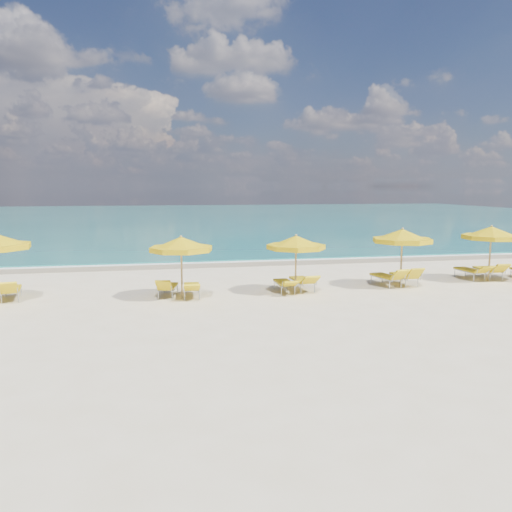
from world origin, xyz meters
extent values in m
plane|color=beige|center=(0.00, 0.00, 0.00)|extent=(120.00, 120.00, 0.00)
cube|color=#116561|center=(0.00, 48.00, 0.00)|extent=(120.00, 80.00, 0.30)
cube|color=tan|center=(0.00, 7.40, 0.00)|extent=(120.00, 2.60, 0.01)
cube|color=white|center=(0.00, 8.20, 0.00)|extent=(120.00, 1.20, 0.03)
cube|color=white|center=(-6.00, 17.00, 0.00)|extent=(14.00, 0.36, 0.05)
cube|color=white|center=(8.00, 24.00, 0.00)|extent=(18.00, 0.30, 0.05)
cylinder|color=tan|center=(-3.15, -0.59, 1.11)|extent=(0.07, 0.07, 2.22)
cone|color=#E0BB0B|center=(-3.15, -0.59, 2.05)|extent=(2.61, 2.61, 0.44)
cylinder|color=#E0BB0B|center=(-3.15, -0.59, 1.83)|extent=(2.64, 2.64, 0.18)
sphere|color=tan|center=(-3.15, -0.59, 2.27)|extent=(0.10, 0.10, 0.10)
cylinder|color=tan|center=(1.16, -0.45, 1.09)|extent=(0.07, 0.07, 2.17)
cone|color=#E0BB0B|center=(1.16, -0.45, 2.00)|extent=(2.62, 2.62, 0.43)
cylinder|color=#E0BB0B|center=(1.16, -0.45, 1.79)|extent=(2.64, 2.64, 0.17)
sphere|color=tan|center=(1.16, -0.45, 2.22)|extent=(0.10, 0.10, 0.10)
cylinder|color=tan|center=(5.65, -0.16, 1.16)|extent=(0.07, 0.07, 2.32)
cone|color=#E0BB0B|center=(5.65, -0.16, 2.13)|extent=(2.56, 2.56, 0.46)
cylinder|color=#E0BB0B|center=(5.65, -0.16, 1.91)|extent=(2.58, 2.58, 0.19)
sphere|color=tan|center=(5.65, -0.16, 2.37)|extent=(0.10, 0.10, 0.10)
cylinder|color=tan|center=(10.01, 0.33, 1.16)|extent=(0.07, 0.07, 2.32)
cone|color=#E0BB0B|center=(10.01, 0.33, 2.13)|extent=(2.93, 2.93, 0.46)
cylinder|color=#E0BB0B|center=(10.01, 0.33, 1.91)|extent=(2.96, 2.96, 0.19)
sphere|color=tan|center=(10.01, 0.33, 2.37)|extent=(0.10, 0.10, 0.10)
cube|color=yellow|center=(-9.22, 0.53, 0.38)|extent=(0.79, 1.38, 0.08)
cube|color=yellow|center=(-9.07, -0.33, 0.59)|extent=(0.66, 0.59, 0.48)
cube|color=yellow|center=(-3.63, 0.06, 0.35)|extent=(0.78, 1.31, 0.08)
cube|color=yellow|center=(-3.80, -0.74, 0.55)|extent=(0.63, 0.57, 0.45)
cube|color=yellow|center=(-2.78, -0.19, 0.37)|extent=(0.63, 1.30, 0.08)
cube|color=yellow|center=(-2.82, -1.09, 0.51)|extent=(0.60, 0.60, 0.34)
cube|color=yellow|center=(0.80, -0.06, 0.36)|extent=(0.57, 1.26, 0.08)
cube|color=yellow|center=(0.80, -0.96, 0.48)|extent=(0.56, 0.58, 0.30)
cube|color=yellow|center=(1.58, 0.17, 0.39)|extent=(0.69, 1.38, 0.08)
cube|color=yellow|center=(1.65, -0.77, 0.56)|extent=(0.64, 0.62, 0.40)
cube|color=yellow|center=(5.17, 0.24, 0.39)|extent=(0.85, 1.45, 0.08)
cube|color=yellow|center=(5.35, -0.66, 0.61)|extent=(0.70, 0.64, 0.49)
cube|color=yellow|center=(6.05, 0.36, 0.38)|extent=(0.64, 1.35, 0.08)
cube|color=yellow|center=(6.08, -0.52, 0.61)|extent=(0.61, 0.52, 0.50)
cube|color=yellow|center=(9.52, 1.00, 0.39)|extent=(0.71, 1.40, 0.08)
cube|color=yellow|center=(9.60, 0.06, 0.56)|extent=(0.65, 0.64, 0.40)
cube|color=yellow|center=(10.41, 0.97, 0.40)|extent=(0.70, 1.41, 0.08)
cube|color=yellow|center=(10.34, 0.03, 0.60)|extent=(0.65, 0.60, 0.46)
camera|label=1|loc=(-3.95, -18.53, 4.05)|focal=35.00mm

